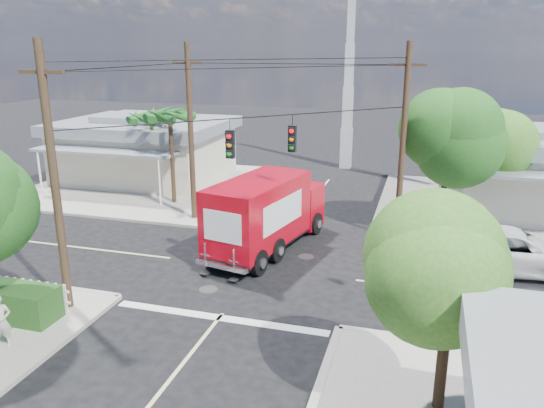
% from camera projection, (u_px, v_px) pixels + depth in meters
% --- Properties ---
extents(ground, '(120.00, 120.00, 0.00)m').
position_uv_depth(ground, '(258.00, 269.00, 21.74)').
color(ground, black).
rests_on(ground, ground).
extents(sidewalk_ne, '(14.12, 14.12, 0.14)m').
position_uv_depth(sidewalk_ne, '(510.00, 213.00, 28.80)').
color(sidewalk_ne, gray).
rests_on(sidewalk_ne, ground).
extents(sidewalk_nw, '(14.12, 14.12, 0.14)m').
position_uv_depth(sidewalk_nw, '(151.00, 185.00, 34.67)').
color(sidewalk_nw, gray).
rests_on(sidewalk_nw, ground).
extents(road_markings, '(32.00, 32.00, 0.01)m').
position_uv_depth(road_markings, '(247.00, 283.00, 20.38)').
color(road_markings, beige).
rests_on(road_markings, ground).
extents(building_nw, '(10.80, 10.20, 4.30)m').
position_uv_depth(building_nw, '(145.00, 148.00, 35.82)').
color(building_nw, beige).
rests_on(building_nw, sidewalk_nw).
extents(radio_tower, '(0.80, 0.80, 17.00)m').
position_uv_depth(radio_tower, '(348.00, 92.00, 38.41)').
color(radio_tower, silver).
rests_on(radio_tower, ground).
extents(tree_ne_front, '(4.21, 4.14, 6.66)m').
position_uv_depth(tree_ne_front, '(449.00, 136.00, 24.66)').
color(tree_ne_front, '#422D1C').
rests_on(tree_ne_front, sidewalk_ne).
extents(tree_ne_back, '(3.77, 3.66, 5.82)m').
position_uv_depth(tree_ne_back, '(502.00, 143.00, 26.15)').
color(tree_ne_back, '#422D1C').
rests_on(tree_ne_back, sidewalk_ne).
extents(tree_se, '(3.67, 3.54, 5.62)m').
position_uv_depth(tree_se, '(453.00, 261.00, 12.04)').
color(tree_se, '#422D1C').
rests_on(tree_se, sidewalk_se).
extents(palm_nw_front, '(3.01, 3.08, 5.59)m').
position_uv_depth(palm_nw_front, '(170.00, 117.00, 29.24)').
color(palm_nw_front, '#422D1C').
rests_on(palm_nw_front, sidewalk_nw).
extents(palm_nw_back, '(3.01, 3.08, 5.19)m').
position_uv_depth(palm_nw_back, '(151.00, 119.00, 31.26)').
color(palm_nw_back, '#422D1C').
rests_on(palm_nw_back, sidewalk_nw).
extents(utility_poles, '(12.00, 10.68, 9.00)m').
position_uv_depth(utility_poles, '(233.00, 147.00, 22.32)').
color(utility_poles, '#473321').
rests_on(utility_poles, ground).
extents(vending_boxes, '(1.90, 0.50, 1.10)m').
position_uv_depth(vending_boxes, '(426.00, 221.00, 25.50)').
color(vending_boxes, '#A7271F').
rests_on(vending_boxes, sidewalk_ne).
extents(delivery_truck, '(3.85, 8.02, 3.34)m').
position_uv_depth(delivery_truck, '(266.00, 213.00, 23.38)').
color(delivery_truck, black).
rests_on(delivery_truck, ground).
extents(parked_car, '(6.58, 3.68, 1.74)m').
position_uv_depth(parked_car, '(513.00, 250.00, 21.34)').
color(parked_car, silver).
rests_on(parked_car, ground).
extents(pedestrian, '(0.72, 0.68, 1.65)m').
position_uv_depth(pedestrian, '(0.00, 321.00, 15.60)').
color(pedestrian, '#BDB7A2').
rests_on(pedestrian, sidewalk_sw).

